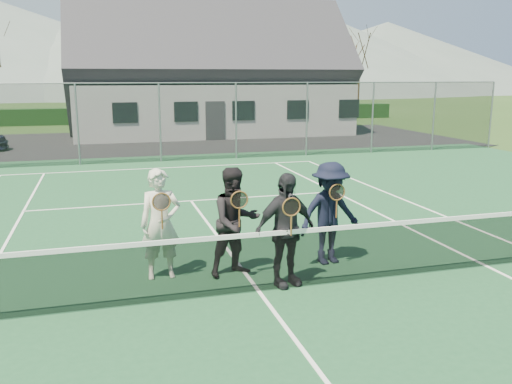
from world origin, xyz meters
TOP-DOWN VIEW (x-y plane):
  - ground at (0.00, 20.00)m, footprint 220.00×220.00m
  - court_surface at (0.00, 0.00)m, footprint 30.00×30.00m
  - tarmac_carpark at (-4.00, 20.00)m, footprint 40.00×12.00m
  - hedge_row at (0.00, 32.00)m, footprint 40.00×1.20m
  - hill_centre at (20.00, 95.00)m, footprint 120.00×120.00m
  - hill_east at (55.00, 95.00)m, footprint 90.00×90.00m
  - court_markings at (0.00, 0.00)m, footprint 11.03×23.83m
  - tennis_net at (0.00, 0.00)m, footprint 11.68×0.08m
  - perimeter_fence at (0.00, 13.50)m, footprint 30.07×0.07m
  - clubhouse at (4.00, 24.00)m, footprint 15.60×8.20m
  - tree_c at (2.00, 33.00)m, footprint 3.20×3.20m
  - tree_d at (12.00, 33.00)m, footprint 3.20×3.20m
  - tree_e at (18.00, 33.00)m, footprint 3.20×3.20m
  - player_a at (-1.35, 1.03)m, footprint 0.66×0.50m
  - player_b at (-0.16, 0.83)m, footprint 1.01×0.87m
  - player_c at (0.47, 0.16)m, footprint 1.13×0.69m
  - player_d at (1.56, 0.93)m, footprint 1.25×0.84m

SIDE VIEW (x-z plane):
  - ground at x=0.00m, z-range 0.00..0.00m
  - tarmac_carpark at x=-4.00m, z-range 0.00..0.01m
  - court_surface at x=0.00m, z-range 0.00..0.02m
  - court_markings at x=0.00m, z-range 0.02..0.03m
  - tennis_net at x=0.00m, z-range -0.01..1.09m
  - hedge_row at x=0.00m, z-range 0.00..1.10m
  - player_d at x=1.56m, z-range 0.02..1.82m
  - player_b at x=-0.16m, z-range 0.02..1.82m
  - player_c at x=0.47m, z-range 0.02..1.82m
  - player_a at x=-1.35m, z-range 0.02..1.82m
  - perimeter_fence at x=0.00m, z-range 0.01..3.03m
  - clubhouse at x=4.00m, z-range 0.14..7.84m
  - tree_c at x=2.00m, z-range 1.91..9.68m
  - tree_d at x=12.00m, z-range 1.91..9.68m
  - tree_e at x=18.00m, z-range 1.91..9.68m
  - hill_east at x=55.00m, z-range 0.00..14.00m
  - hill_centre at x=20.00m, z-range 0.00..22.00m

